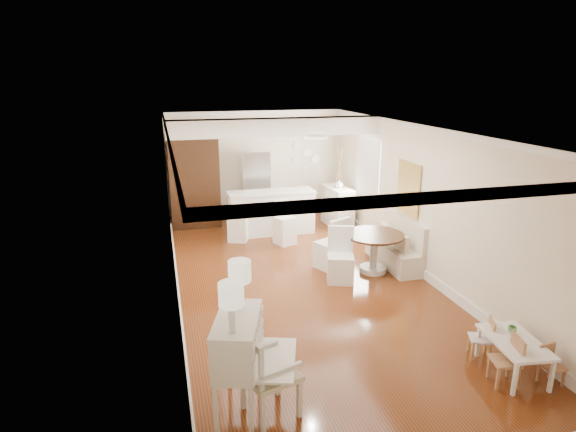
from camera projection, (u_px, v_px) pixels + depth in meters
name	position (u px, v px, depth m)	size (l,w,h in m)	color
room	(303.00, 174.00, 8.45)	(9.00, 9.04, 2.82)	brown
secretary_bureau	(238.00, 365.00, 5.29)	(0.91, 0.93, 1.17)	white
gustavian_armchair	(270.00, 372.00, 5.28)	(0.59, 0.59, 1.03)	silver
kids_table	(513.00, 357.00, 6.07)	(0.56, 0.94, 0.47)	white
kids_chair_a	(505.00, 360.00, 5.84)	(0.31, 0.31, 0.64)	#AE784F
kids_chair_b	(481.00, 338.00, 6.41)	(0.28, 0.28, 0.58)	tan
kids_chair_c	(552.00, 366.00, 5.85)	(0.25, 0.25, 0.51)	#AD744F
banquette	(394.00, 242.00, 9.52)	(0.52, 1.60, 0.98)	silver
dining_table	(374.00, 253.00, 9.20)	(1.12, 1.12, 0.77)	#402514
slip_chair_near	(341.00, 255.00, 8.76)	(0.47, 0.49, 1.00)	white
slip_chair_far	(331.00, 243.00, 9.35)	(0.50, 0.52, 1.05)	white
breakfast_counter	(271.00, 212.00, 11.45)	(2.05, 0.65, 1.03)	white
bar_stool_left	(238.00, 219.00, 10.93)	(0.42, 0.42, 1.05)	white
bar_stool_right	(285.00, 223.00, 10.71)	(0.40, 0.40, 1.00)	white
pantry_cabinet	(194.00, 181.00, 11.85)	(1.20, 0.60, 2.30)	#381E11
fridge	(270.00, 187.00, 12.37)	(0.75, 0.65, 1.80)	silver
sideboard	(338.00, 207.00, 12.02)	(0.46, 1.03, 0.99)	beige
pencil_cup	(512.00, 329.00, 6.18)	(0.11, 0.11, 0.08)	#5F9E5C
branch_vase	(339.00, 184.00, 11.86)	(0.19, 0.19, 0.20)	silver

